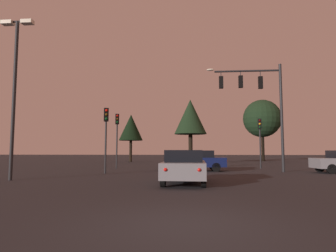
{
  "coord_description": "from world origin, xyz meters",
  "views": [
    {
      "loc": [
        0.19,
        -5.86,
        1.48
      ],
      "look_at": [
        -1.99,
        18.31,
        3.59
      ],
      "focal_mm": 30.88,
      "sensor_mm": 36.0,
      "label": 1
    }
  ],
  "objects_px": {
    "tree_behind_sign": "(131,128)",
    "tree_left_far": "(262,119)",
    "tree_center_horizon": "(190,117)",
    "traffic_light_corner_right": "(260,133)",
    "car_crossing_right": "(195,160)",
    "traffic_light_corner_left": "(106,127)",
    "parking_lot_lamp_post": "(15,78)",
    "traffic_light_median": "(117,130)",
    "traffic_signal_mast_arm": "(259,96)",
    "car_nearside_lane": "(185,166)"
  },
  "relations": [
    {
      "from": "tree_left_far",
      "to": "traffic_light_median",
      "type": "bearing_deg",
      "value": -130.35
    },
    {
      "from": "traffic_light_corner_left",
      "to": "traffic_light_median",
      "type": "distance_m",
      "value": 5.42
    },
    {
      "from": "parking_lot_lamp_post",
      "to": "tree_left_far",
      "type": "distance_m",
      "value": 35.53
    },
    {
      "from": "tree_left_far",
      "to": "traffic_light_corner_left",
      "type": "bearing_deg",
      "value": -122.57
    },
    {
      "from": "traffic_light_median",
      "to": "tree_behind_sign",
      "type": "xyz_separation_m",
      "value": [
        -2.21,
        15.38,
        1.44
      ]
    },
    {
      "from": "car_crossing_right",
      "to": "traffic_light_corner_left",
      "type": "bearing_deg",
      "value": -153.34
    },
    {
      "from": "traffic_light_median",
      "to": "parking_lot_lamp_post",
      "type": "distance_m",
      "value": 10.68
    },
    {
      "from": "traffic_light_corner_right",
      "to": "tree_behind_sign",
      "type": "bearing_deg",
      "value": 134.65
    },
    {
      "from": "car_crossing_right",
      "to": "parking_lot_lamp_post",
      "type": "relative_size",
      "value": 0.56
    },
    {
      "from": "traffic_light_corner_left",
      "to": "tree_center_horizon",
      "type": "xyz_separation_m",
      "value": [
        5.43,
        15.65,
        2.44
      ]
    },
    {
      "from": "car_crossing_right",
      "to": "tree_center_horizon",
      "type": "relative_size",
      "value": 0.61
    },
    {
      "from": "traffic_signal_mast_arm",
      "to": "tree_behind_sign",
      "type": "height_order",
      "value": "traffic_signal_mast_arm"
    },
    {
      "from": "tree_behind_sign",
      "to": "traffic_light_median",
      "type": "bearing_deg",
      "value": -81.84
    },
    {
      "from": "traffic_light_corner_left",
      "to": "parking_lot_lamp_post",
      "type": "height_order",
      "value": "parking_lot_lamp_post"
    },
    {
      "from": "traffic_light_corner_left",
      "to": "parking_lot_lamp_post",
      "type": "relative_size",
      "value": 0.52
    },
    {
      "from": "traffic_light_corner_left",
      "to": "tree_center_horizon",
      "type": "height_order",
      "value": "tree_center_horizon"
    },
    {
      "from": "car_nearside_lane",
      "to": "tree_center_horizon",
      "type": "xyz_separation_m",
      "value": [
        0.03,
        21.04,
        4.73
      ]
    },
    {
      "from": "traffic_light_corner_left",
      "to": "traffic_light_corner_right",
      "type": "height_order",
      "value": "traffic_light_corner_left"
    },
    {
      "from": "car_nearside_lane",
      "to": "tree_behind_sign",
      "type": "bearing_deg",
      "value": 107.64
    },
    {
      "from": "traffic_light_median",
      "to": "car_nearside_lane",
      "type": "xyz_separation_m",
      "value": [
        6.11,
        -10.76,
        -2.49
      ]
    },
    {
      "from": "traffic_light_corner_right",
      "to": "traffic_light_median",
      "type": "height_order",
      "value": "traffic_light_median"
    },
    {
      "from": "car_nearside_lane",
      "to": "traffic_light_corner_left",
      "type": "bearing_deg",
      "value": 135.07
    },
    {
      "from": "car_crossing_right",
      "to": "parking_lot_lamp_post",
      "type": "height_order",
      "value": "parking_lot_lamp_post"
    },
    {
      "from": "traffic_light_corner_right",
      "to": "traffic_light_median",
      "type": "xyz_separation_m",
      "value": [
        -12.12,
        -0.88,
        0.29
      ]
    },
    {
      "from": "parking_lot_lamp_post",
      "to": "tree_left_far",
      "type": "bearing_deg",
      "value": 56.9
    },
    {
      "from": "tree_center_horizon",
      "to": "car_crossing_right",
      "type": "bearing_deg",
      "value": -87.8
    },
    {
      "from": "traffic_light_median",
      "to": "traffic_signal_mast_arm",
      "type": "bearing_deg",
      "value": -14.51
    },
    {
      "from": "traffic_light_corner_left",
      "to": "traffic_light_corner_right",
      "type": "xyz_separation_m",
      "value": [
        11.41,
        6.25,
        -0.09
      ]
    },
    {
      "from": "traffic_signal_mast_arm",
      "to": "traffic_light_median",
      "type": "distance_m",
      "value": 11.85
    },
    {
      "from": "car_nearside_lane",
      "to": "parking_lot_lamp_post",
      "type": "distance_m",
      "value": 9.93
    },
    {
      "from": "traffic_light_corner_right",
      "to": "car_nearside_lane",
      "type": "height_order",
      "value": "traffic_light_corner_right"
    },
    {
      "from": "car_crossing_right",
      "to": "parking_lot_lamp_post",
      "type": "xyz_separation_m",
      "value": [
        -9.35,
        -7.73,
        4.48
      ]
    },
    {
      "from": "traffic_light_corner_left",
      "to": "tree_left_far",
      "type": "xyz_separation_m",
      "value": [
        15.97,
        24.99,
        3.21
      ]
    },
    {
      "from": "tree_center_horizon",
      "to": "tree_behind_sign",
      "type": "bearing_deg",
      "value": 148.53
    },
    {
      "from": "traffic_signal_mast_arm",
      "to": "tree_behind_sign",
      "type": "bearing_deg",
      "value": 126.38
    },
    {
      "from": "tree_left_far",
      "to": "tree_behind_sign",
      "type": "bearing_deg",
      "value": -167.33
    },
    {
      "from": "tree_left_far",
      "to": "tree_center_horizon",
      "type": "bearing_deg",
      "value": -138.41
    },
    {
      "from": "car_nearside_lane",
      "to": "car_crossing_right",
      "type": "relative_size",
      "value": 0.95
    },
    {
      "from": "traffic_signal_mast_arm",
      "to": "traffic_light_corner_left",
      "type": "height_order",
      "value": "traffic_signal_mast_arm"
    },
    {
      "from": "traffic_light_corner_right",
      "to": "tree_left_far",
      "type": "relative_size",
      "value": 0.46
    },
    {
      "from": "traffic_signal_mast_arm",
      "to": "tree_left_far",
      "type": "relative_size",
      "value": 0.86
    },
    {
      "from": "traffic_light_median",
      "to": "car_nearside_lane",
      "type": "bearing_deg",
      "value": -60.43
    },
    {
      "from": "tree_behind_sign",
      "to": "tree_left_far",
      "type": "height_order",
      "value": "tree_left_far"
    },
    {
      "from": "tree_behind_sign",
      "to": "tree_left_far",
      "type": "distance_m",
      "value": 19.41
    },
    {
      "from": "car_crossing_right",
      "to": "tree_center_horizon",
      "type": "bearing_deg",
      "value": 92.2
    },
    {
      "from": "traffic_light_corner_right",
      "to": "parking_lot_lamp_post",
      "type": "bearing_deg",
      "value": -143.44
    },
    {
      "from": "traffic_light_corner_left",
      "to": "traffic_light_median",
      "type": "bearing_deg",
      "value": 97.44
    },
    {
      "from": "traffic_light_corner_left",
      "to": "tree_behind_sign",
      "type": "relative_size",
      "value": 0.66
    },
    {
      "from": "traffic_signal_mast_arm",
      "to": "tree_behind_sign",
      "type": "xyz_separation_m",
      "value": [
        -13.48,
        18.3,
        -0.73
      ]
    },
    {
      "from": "traffic_light_corner_right",
      "to": "tree_center_horizon",
      "type": "xyz_separation_m",
      "value": [
        -5.98,
        9.39,
        2.52
      ]
    }
  ]
}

